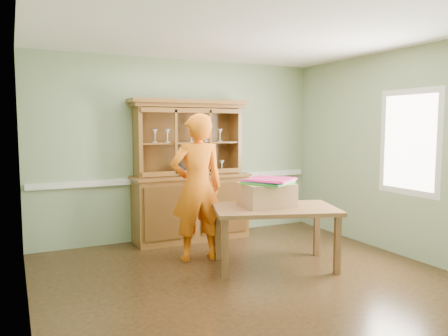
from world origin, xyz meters
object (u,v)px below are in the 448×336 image
person (197,187)px  china_hutch (190,191)px  cardboard_box (266,195)px  dining_table (275,214)px

person → china_hutch: bearing=-99.7°
cardboard_box → person: (-0.69, 0.55, 0.06)m
dining_table → person: bearing=157.1°
dining_table → cardboard_box: size_ratio=2.76×
china_hutch → person: china_hutch is taller
dining_table → person: 1.04m
person → cardboard_box: bearing=148.3°
dining_table → china_hutch: bearing=124.5°
dining_table → person: (-0.74, 0.67, 0.29)m
china_hutch → cardboard_box: china_hutch is taller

